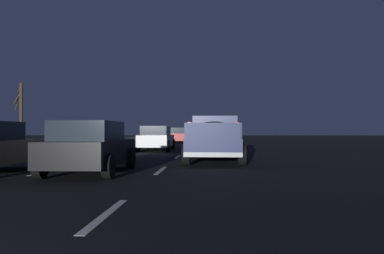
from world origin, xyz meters
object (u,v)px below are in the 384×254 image
(sedan_red, at_px, (178,135))
(sedan_white, at_px, (156,138))
(pickup_truck, at_px, (215,138))
(bare_tree_far, at_px, (21,112))
(sedan_black, at_px, (90,147))

(sedan_red, relative_size, sedan_white, 1.00)
(pickup_truck, xyz_separation_m, sedan_red, (22.83, 3.42, -0.20))
(sedan_red, distance_m, sedan_white, 14.34)
(sedan_white, relative_size, bare_tree_far, 0.84)
(sedan_black, distance_m, bare_tree_far, 23.98)
(pickup_truck, bearing_deg, sedan_red, 8.51)
(sedan_white, bearing_deg, bare_tree_far, 58.86)
(bare_tree_far, bearing_deg, pickup_truck, -134.95)
(sedan_red, bearing_deg, bare_tree_far, 118.36)
(sedan_red, height_order, sedan_white, same)
(sedan_white, distance_m, bare_tree_far, 14.69)
(pickup_truck, xyz_separation_m, bare_tree_far, (16.01, 16.04, 1.79))
(pickup_truck, distance_m, bare_tree_far, 22.74)
(sedan_white, bearing_deg, pickup_truck, -157.12)
(pickup_truck, distance_m, sedan_white, 9.21)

